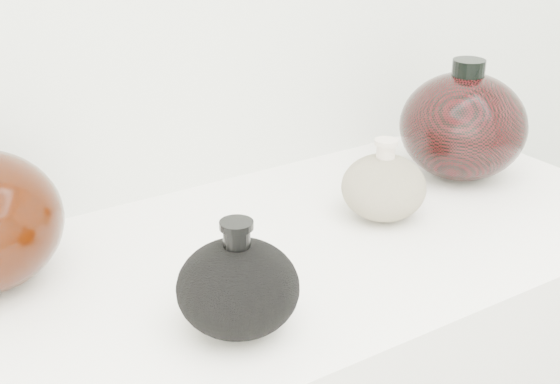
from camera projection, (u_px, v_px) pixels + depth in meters
black_gourd_vase at (238, 287)px, 0.84m from camera, size 0.17×0.17×0.13m
cream_gourd_vase at (384, 187)px, 1.11m from camera, size 0.13×0.13×0.12m
right_round_pot at (463, 125)px, 1.23m from camera, size 0.23×0.23×0.19m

